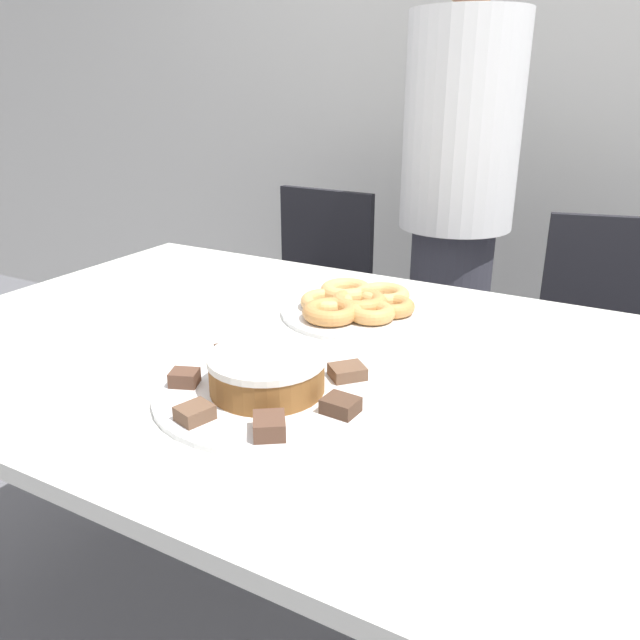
% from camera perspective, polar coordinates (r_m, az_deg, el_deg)
% --- Properties ---
extents(wall_back, '(8.00, 0.05, 2.60)m').
position_cam_1_polar(wall_back, '(2.67, 17.57, 20.81)').
color(wall_back, silver).
rests_on(wall_back, ground_plane).
extents(table, '(1.64, 1.08, 0.77)m').
position_cam_1_polar(table, '(1.27, -1.81, -5.96)').
color(table, silver).
rests_on(table, ground_plane).
extents(person_standing, '(0.36, 0.36, 1.64)m').
position_cam_1_polar(person_standing, '(2.12, 12.26, 9.50)').
color(person_standing, '#383842').
rests_on(person_standing, ground_plane).
extents(office_chair_left, '(0.46, 0.46, 0.89)m').
position_cam_1_polar(office_chair_left, '(2.39, -1.27, 0.19)').
color(office_chair_left, black).
rests_on(office_chair_left, ground_plane).
extents(office_chair_right, '(0.53, 0.53, 0.89)m').
position_cam_1_polar(office_chair_right, '(2.10, 24.40, -4.76)').
color(office_chair_right, black).
rests_on(office_chair_right, ground_plane).
extents(plate_cake, '(0.38, 0.38, 0.01)m').
position_cam_1_polar(plate_cake, '(1.06, -4.82, -6.57)').
color(plate_cake, white).
rests_on(plate_cake, table).
extents(plate_donuts, '(0.35, 0.35, 0.01)m').
position_cam_1_polar(plate_donuts, '(1.42, 3.57, 0.76)').
color(plate_donuts, white).
rests_on(plate_donuts, table).
extents(frosted_cake, '(0.20, 0.20, 0.06)m').
position_cam_1_polar(frosted_cake, '(1.05, -4.88, -4.76)').
color(frosted_cake, brown).
rests_on(frosted_cake, plate_cake).
extents(lamington_0, '(0.07, 0.07, 0.03)m').
position_cam_1_polar(lamington_0, '(1.17, -8.03, -2.98)').
color(lamington_0, '#513828').
rests_on(lamington_0, plate_cake).
extents(lamington_1, '(0.06, 0.05, 0.03)m').
position_cam_1_polar(lamington_1, '(1.09, -12.29, -5.18)').
color(lamington_1, brown).
rests_on(lamington_1, plate_cake).
extents(lamington_2, '(0.06, 0.06, 0.02)m').
position_cam_1_polar(lamington_2, '(0.98, -11.39, -8.32)').
color(lamington_2, brown).
rests_on(lamington_2, plate_cake).
extents(lamington_3, '(0.07, 0.07, 0.03)m').
position_cam_1_polar(lamington_3, '(0.93, -4.67, -9.63)').
color(lamington_3, brown).
rests_on(lamington_3, plate_cake).
extents(lamington_4, '(0.06, 0.05, 0.02)m').
position_cam_1_polar(lamington_4, '(0.98, 1.90, -7.81)').
color(lamington_4, '#513828').
rests_on(lamington_4, plate_cake).
extents(lamington_5, '(0.08, 0.08, 0.02)m').
position_cam_1_polar(lamington_5, '(1.09, 2.52, -4.74)').
color(lamington_5, brown).
rests_on(lamington_5, plate_cake).
extents(lamington_6, '(0.05, 0.05, 0.02)m').
position_cam_1_polar(lamington_6, '(1.17, -1.92, -2.87)').
color(lamington_6, brown).
rests_on(lamington_6, plate_cake).
extents(donut_0, '(0.13, 0.13, 0.04)m').
position_cam_1_polar(donut_0, '(1.41, 3.60, 1.65)').
color(donut_0, '#D18E4C').
rests_on(donut_0, plate_donuts).
extents(donut_1, '(0.12, 0.12, 0.03)m').
position_cam_1_polar(donut_1, '(1.42, 0.62, 1.73)').
color(donut_1, '#E5AD66').
rests_on(donut_1, plate_donuts).
extents(donut_2, '(0.12, 0.12, 0.03)m').
position_cam_1_polar(donut_2, '(1.35, 0.96, 0.75)').
color(donut_2, '#D18E4C').
rests_on(donut_2, plate_donuts).
extents(donut_3, '(0.10, 0.10, 0.03)m').
position_cam_1_polar(donut_3, '(1.36, 4.73, 0.70)').
color(donut_3, tan).
rests_on(donut_3, plate_donuts).
extents(donut_4, '(0.10, 0.10, 0.03)m').
position_cam_1_polar(donut_4, '(1.40, 6.59, 1.26)').
color(donut_4, '#D18E4C').
rests_on(donut_4, plate_donuts).
extents(donut_5, '(0.12, 0.12, 0.03)m').
position_cam_1_polar(donut_5, '(1.47, 5.80, 2.30)').
color(donut_5, '#E5AD66').
rests_on(donut_5, plate_donuts).
extents(donut_6, '(0.13, 0.13, 0.04)m').
position_cam_1_polar(donut_6, '(1.49, 2.43, 2.67)').
color(donut_6, '#E5AD66').
rests_on(donut_6, plate_donuts).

